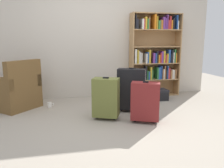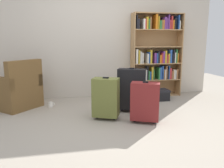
# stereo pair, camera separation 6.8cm
# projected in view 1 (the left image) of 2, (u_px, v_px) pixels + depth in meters

# --- Properties ---
(ground_plane) EXTENTS (9.18, 9.18, 0.00)m
(ground_plane) POSITION_uv_depth(u_px,v_px,m) (115.00, 125.00, 3.37)
(ground_plane) COLOR #9E9384
(back_wall) EXTENTS (5.25, 0.10, 2.60)m
(back_wall) POSITION_uv_depth(u_px,v_px,m) (96.00, 37.00, 4.91)
(back_wall) COLOR beige
(back_wall) RESTS_ON ground
(bookshelf) EXTENTS (1.11, 0.30, 1.81)m
(bookshelf) POSITION_uv_depth(u_px,v_px,m) (155.00, 54.00, 5.05)
(bookshelf) COLOR #A87F51
(bookshelf) RESTS_ON ground
(armchair) EXTENTS (0.99, 0.99, 0.90)m
(armchair) POSITION_uv_depth(u_px,v_px,m) (16.00, 91.00, 4.16)
(armchair) COLOR brown
(armchair) RESTS_ON ground
(mug) EXTENTS (0.12, 0.08, 0.10)m
(mug) POSITION_uv_depth(u_px,v_px,m) (50.00, 105.00, 4.26)
(mug) COLOR white
(mug) RESTS_ON ground
(storage_box) EXTENTS (0.44, 0.30, 0.22)m
(storage_box) POSITION_uv_depth(u_px,v_px,m) (157.00, 94.00, 4.79)
(storage_box) COLOR black
(storage_box) RESTS_ON ground
(suitcase_black) EXTENTS (0.52, 0.39, 0.78)m
(suitcase_black) POSITION_uv_depth(u_px,v_px,m) (131.00, 89.00, 3.96)
(suitcase_black) COLOR black
(suitcase_black) RESTS_ON ground
(suitcase_olive) EXTENTS (0.47, 0.38, 0.68)m
(suitcase_olive) POSITION_uv_depth(u_px,v_px,m) (106.00, 97.00, 3.58)
(suitcase_olive) COLOR brown
(suitcase_olive) RESTS_ON ground
(suitcase_dark_red) EXTENTS (0.48, 0.37, 0.64)m
(suitcase_dark_red) POSITION_uv_depth(u_px,v_px,m) (145.00, 101.00, 3.43)
(suitcase_dark_red) COLOR maroon
(suitcase_dark_red) RESTS_ON ground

